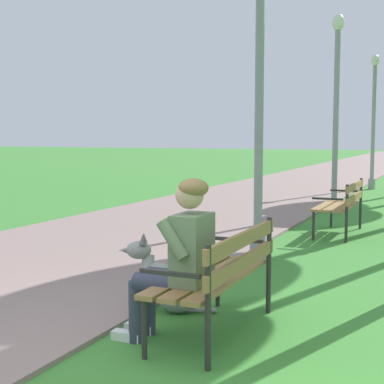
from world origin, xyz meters
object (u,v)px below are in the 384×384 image
person_seated_on_near_bench (179,255)px  dog_grey (166,284)px  lamp_post_near (260,74)px  lamp_post_mid (336,112)px  park_bench_near (221,270)px  park_bench_mid (342,202)px  lamp_post_far (374,120)px

person_seated_on_near_bench → dog_grey: (-0.44, 0.64, -0.42)m
lamp_post_near → person_seated_on_near_bench: bearing=-82.9°
person_seated_on_near_bench → lamp_post_mid: bearing=92.3°
park_bench_near → person_seated_on_near_bench: (-0.21, -0.32, 0.17)m
lamp_post_mid → dog_grey: bearing=-90.9°
park_bench_near → park_bench_mid: bearing=89.4°
person_seated_on_near_bench → dog_grey: bearing=124.1°
dog_grey → lamp_post_near: lamp_post_near is taller
park_bench_near → park_bench_mid: same height
park_bench_mid → person_seated_on_near_bench: bearing=-92.8°
dog_grey → lamp_post_near: 3.21m
lamp_post_far → person_seated_on_near_bench: bearing=-88.7°
park_bench_mid → person_seated_on_near_bench: person_seated_on_near_bench is taller
park_bench_near → lamp_post_mid: bearing=94.0°
park_bench_mid → dog_grey: bearing=-98.4°
lamp_post_near → lamp_post_far: 10.50m
park_bench_near → lamp_post_far: (-0.52, 13.29, 1.48)m
person_seated_on_near_bench → lamp_post_near: 3.54m
lamp_post_mid → lamp_post_far: 5.75m
park_bench_near → lamp_post_far: bearing=92.2°
lamp_post_near → lamp_post_far: (0.08, 10.49, -0.31)m
park_bench_mid → lamp_post_near: size_ratio=0.34×
lamp_post_far → lamp_post_near: bearing=-90.4°
lamp_post_near → lamp_post_far: bearing=89.6°
park_bench_mid → park_bench_near: bearing=-90.6°
park_bench_near → lamp_post_mid: size_ratio=0.38×
dog_grey → lamp_post_near: size_ratio=0.18×
park_bench_near → park_bench_mid: 5.08m
lamp_post_near → lamp_post_mid: lamp_post_near is taller
lamp_post_mid → park_bench_mid: bearing=-76.6°
dog_grey → lamp_post_mid: lamp_post_mid is taller
park_bench_near → dog_grey: park_bench_near is taller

